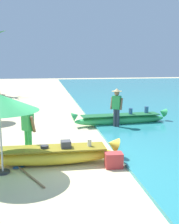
{
  "coord_description": "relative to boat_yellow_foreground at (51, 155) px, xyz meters",
  "views": [
    {
      "loc": [
        -0.49,
        -7.99,
        2.97
      ],
      "look_at": [
        1.32,
        3.03,
        0.9
      ],
      "focal_mm": 44.41,
      "sensor_mm": 36.0,
      "label": 1
    }
  ],
  "objects": [
    {
      "name": "person_vendor_hatted",
      "position": [
        2.98,
        3.87,
        0.76
      ],
      "size": [
        0.56,
        0.49,
        1.8
      ],
      "color": "#333842",
      "rests_on": "ground"
    },
    {
      "name": "boat_green_midground",
      "position": [
        3.36,
        4.54,
        -0.0
      ],
      "size": [
        4.72,
        0.99,
        0.81
      ],
      "color": "#38B760",
      "rests_on": "ground"
    },
    {
      "name": "boat_yellow_foreground",
      "position": [
        0.0,
        0.0,
        0.0
      ],
      "size": [
        4.1,
        0.77,
        0.78
      ],
      "color": "yellow",
      "rests_on": "ground"
    },
    {
      "name": "cooler_box",
      "position": [
        1.74,
        -0.54,
        -0.06
      ],
      "size": [
        0.51,
        0.38,
        0.43
      ],
      "primitive_type": "cube",
      "rotation": [
        0.0,
        0.0,
        -0.06
      ],
      "color": "#C63838",
      "rests_on": "ground"
    },
    {
      "name": "paddle",
      "position": [
        -0.68,
        -0.62,
        -0.25
      ],
      "size": [
        0.94,
        1.6,
        0.05
      ],
      "color": "#8E6B47",
      "rests_on": "ground"
    },
    {
      "name": "person_tourist_customer",
      "position": [
        -0.67,
        0.75,
        0.65
      ],
      "size": [
        0.5,
        0.54,
        1.64
      ],
      "color": "green",
      "rests_on": "ground"
    },
    {
      "name": "ground_plane",
      "position": [
        0.35,
        0.24,
        -0.28
      ],
      "size": [
        80.0,
        80.0,
        0.0
      ],
      "primitive_type": "plane",
      "color": "beige"
    }
  ]
}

